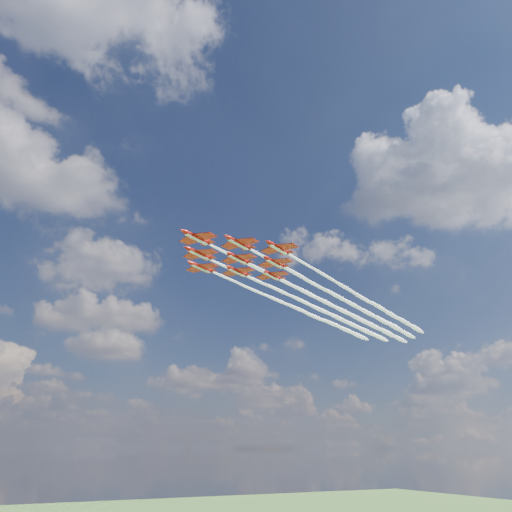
% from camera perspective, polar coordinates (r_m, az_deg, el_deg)
% --- Properties ---
extents(jet_lead, '(106.74, 62.26, 3.01)m').
position_cam_1_polar(jet_lead, '(175.58, 5.38, -3.96)').
color(jet_lead, '#AA1109').
extents(jet_row2_port, '(106.74, 62.26, 3.01)m').
position_cam_1_polar(jet_row2_port, '(180.34, 8.73, -4.27)').
color(jet_row2_port, '#AA1109').
extents(jet_row2_starb, '(106.74, 62.26, 3.01)m').
position_cam_1_polar(jet_row2_starb, '(186.43, 4.89, -5.00)').
color(jet_row2_starb, '#AA1109').
extents(jet_row3_port, '(106.74, 62.26, 3.01)m').
position_cam_1_polar(jet_row3_port, '(185.68, 11.89, -4.55)').
color(jet_row3_port, '#AA1109').
extents(jet_row3_centre, '(106.74, 62.26, 3.01)m').
position_cam_1_polar(jet_row3_centre, '(191.10, 8.06, -5.27)').
color(jet_row3_centre, '#AA1109').
extents(jet_row3_starb, '(106.74, 62.26, 3.01)m').
position_cam_1_polar(jet_row3_starb, '(197.35, 4.44, -5.93)').
color(jet_row3_starb, '#AA1109').
extents(jet_row4_port, '(106.74, 62.26, 3.01)m').
position_cam_1_polar(jet_row4_port, '(196.32, 11.07, -5.51)').
color(jet_row4_port, '#AA1109').
extents(jet_row4_starb, '(106.74, 62.26, 3.01)m').
position_cam_1_polar(jet_row4_starb, '(201.93, 7.46, -6.17)').
color(jet_row4_starb, '#AA1109').
extents(jet_tail, '(106.74, 62.26, 3.01)m').
position_cam_1_polar(jet_tail, '(207.05, 10.34, -6.38)').
color(jet_tail, '#AA1109').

